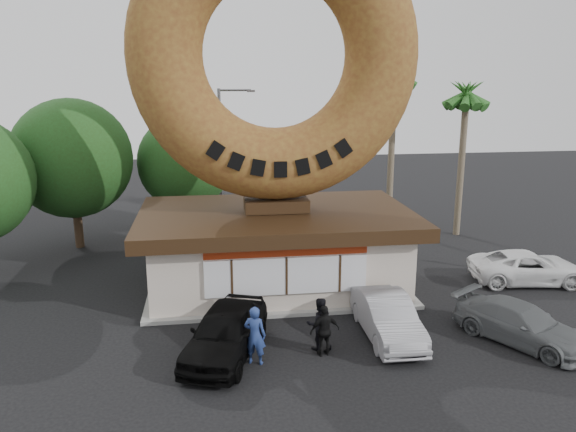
# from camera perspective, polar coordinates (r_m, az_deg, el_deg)

# --- Properties ---
(ground) EXTENTS (90.00, 90.00, 0.00)m
(ground) POSITION_cam_1_polar(r_m,az_deg,el_deg) (18.67, 1.13, -13.69)
(ground) COLOR black
(ground) RESTS_ON ground
(donut_shop) EXTENTS (11.20, 7.20, 3.80)m
(donut_shop) POSITION_cam_1_polar(r_m,az_deg,el_deg) (23.49, -1.18, -3.08)
(donut_shop) COLOR beige
(donut_shop) RESTS_ON ground
(giant_donut) EXTENTS (11.33, 2.89, 11.33)m
(giant_donut) POSITION_cam_1_polar(r_m,az_deg,el_deg) (22.47, -1.29, 16.03)
(giant_donut) COLOR olive
(giant_donut) RESTS_ON donut_shop
(tree_west) EXTENTS (6.00, 6.00, 7.65)m
(tree_west) POSITION_cam_1_polar(r_m,az_deg,el_deg) (30.36, -21.09, 5.47)
(tree_west) COLOR #473321
(tree_west) RESTS_ON ground
(tree_mid) EXTENTS (5.20, 5.20, 6.63)m
(tree_mid) POSITION_cam_1_polar(r_m,az_deg,el_deg) (31.68, -10.43, 5.36)
(tree_mid) COLOR #473321
(tree_mid) RESTS_ON ground
(palm_near) EXTENTS (2.60, 2.60, 9.75)m
(palm_near) POSITION_cam_1_polar(r_m,az_deg,el_deg) (31.97, 10.77, 13.33)
(palm_near) COLOR #726651
(palm_near) RESTS_ON ground
(palm_far) EXTENTS (2.60, 2.60, 8.75)m
(palm_far) POSITION_cam_1_polar(r_m,az_deg,el_deg) (31.91, 17.66, 11.26)
(palm_far) COLOR #726651
(palm_far) RESTS_ON ground
(street_lamp) EXTENTS (2.11, 0.20, 8.00)m
(street_lamp) POSITION_cam_1_polar(r_m,az_deg,el_deg) (32.59, -6.61, 6.56)
(street_lamp) COLOR #59595E
(street_lamp) RESTS_ON ground
(person_left) EXTENTS (0.80, 0.66, 1.88)m
(person_left) POSITION_cam_1_polar(r_m,az_deg,el_deg) (17.66, -3.39, -12.00)
(person_left) COLOR navy
(person_left) RESTS_ON ground
(person_center) EXTENTS (0.92, 0.74, 1.77)m
(person_center) POSITION_cam_1_polar(r_m,az_deg,el_deg) (18.53, 3.18, -10.88)
(person_center) COLOR black
(person_center) RESTS_ON ground
(person_right) EXTENTS (1.05, 0.60, 1.69)m
(person_right) POSITION_cam_1_polar(r_m,az_deg,el_deg) (18.18, 3.75, -11.54)
(person_right) COLOR black
(person_right) RESTS_ON ground
(car_black) EXTENTS (3.39, 5.08, 1.61)m
(car_black) POSITION_cam_1_polar(r_m,az_deg,el_deg) (18.30, -6.38, -11.58)
(car_black) COLOR black
(car_black) RESTS_ON ground
(car_silver) EXTENTS (1.55, 4.41, 1.45)m
(car_silver) POSITION_cam_1_polar(r_m,az_deg,el_deg) (19.67, 10.06, -10.06)
(car_silver) COLOR #99989D
(car_silver) RESTS_ON ground
(car_grey) EXTENTS (3.96, 4.81, 1.31)m
(car_grey) POSITION_cam_1_polar(r_m,az_deg,el_deg) (20.59, 22.57, -10.06)
(car_grey) COLOR slate
(car_grey) RESTS_ON ground
(car_white) EXTENTS (5.15, 2.89, 1.36)m
(car_white) POSITION_cam_1_polar(r_m,az_deg,el_deg) (26.37, 23.22, -4.81)
(car_white) COLOR white
(car_white) RESTS_ON ground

